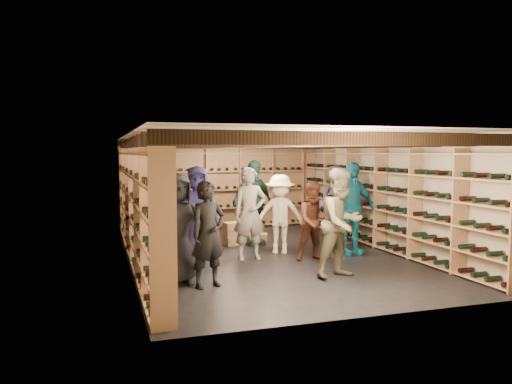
{
  "coord_description": "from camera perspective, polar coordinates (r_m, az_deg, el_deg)",
  "views": [
    {
      "loc": [
        -3.27,
        -9.44,
        2.08
      ],
      "look_at": [
        -0.19,
        0.2,
        1.27
      ],
      "focal_mm": 35.0,
      "sensor_mm": 36.0,
      "label": 1
    }
  ],
  "objects": [
    {
      "name": "ground",
      "position": [
        10.21,
        1.39,
        -7.18
      ],
      "size": [
        8.0,
        8.0,
        0.0
      ],
      "primitive_type": "plane",
      "color": "black",
      "rests_on": "ground"
    },
    {
      "name": "walls",
      "position": [
        10.03,
        1.4,
        -0.45
      ],
      "size": [
        5.52,
        8.02,
        2.4
      ],
      "color": "tan",
      "rests_on": "ground"
    },
    {
      "name": "ceiling",
      "position": [
        10.0,
        1.42,
        6.41
      ],
      "size": [
        5.5,
        8.0,
        0.01
      ],
      "primitive_type": "cube",
      "color": "beige",
      "rests_on": "walls"
    },
    {
      "name": "ceiling_joists",
      "position": [
        9.99,
        1.41,
        5.61
      ],
      "size": [
        5.4,
        7.12,
        0.18
      ],
      "color": "black",
      "rests_on": "ground"
    },
    {
      "name": "wine_rack_left",
      "position": [
        9.52,
        -13.39,
        -1.61
      ],
      "size": [
        0.32,
        7.5,
        2.15
      ],
      "color": "#A2794E",
      "rests_on": "ground"
    },
    {
      "name": "wine_rack_right",
      "position": [
        11.15,
        13.99,
        -0.73
      ],
      "size": [
        0.32,
        7.5,
        2.15
      ],
      "color": "#A2794E",
      "rests_on": "ground"
    },
    {
      "name": "wine_rack_back",
      "position": [
        13.7,
        -3.84,
        0.37
      ],
      "size": [
        4.7,
        0.3,
        2.15
      ],
      "color": "#A2794E",
      "rests_on": "ground"
    },
    {
      "name": "crate_stack_left",
      "position": [
        11.28,
        -2.48,
        -4.73
      ],
      "size": [
        0.55,
        0.4,
        0.51
      ],
      "rotation": [
        0.0,
        0.0,
        0.16
      ],
      "color": "tan",
      "rests_on": "ground"
    },
    {
      "name": "crate_stack_right",
      "position": [
        12.26,
        -5.52,
        -4.0
      ],
      "size": [
        0.58,
        0.48,
        0.51
      ],
      "rotation": [
        0.0,
        0.0,
        -0.34
      ],
      "color": "tan",
      "rests_on": "ground"
    },
    {
      "name": "crate_loose",
      "position": [
        11.73,
        0.05,
        -5.21
      ],
      "size": [
        0.58,
        0.47,
        0.17
      ],
      "primitive_type": "cube",
      "rotation": [
        0.0,
        0.0,
        -0.33
      ],
      "color": "tan",
      "rests_on": "ground"
    },
    {
      "name": "person_0",
      "position": [
        7.98,
        -8.97,
        -4.12
      ],
      "size": [
        0.9,
        0.62,
        1.76
      ],
      "primitive_type": "imported",
      "rotation": [
        0.0,
        0.0,
        0.07
      ],
      "color": "black",
      "rests_on": "ground"
    },
    {
      "name": "person_1",
      "position": [
        7.71,
        -5.49,
        -4.85
      ],
      "size": [
        0.69,
        0.57,
        1.64
      ],
      "primitive_type": "imported",
      "rotation": [
        0.0,
        0.0,
        0.34
      ],
      "color": "black",
      "rests_on": "ground"
    },
    {
      "name": "person_2",
      "position": [
        8.38,
        9.76,
        -3.51
      ],
      "size": [
        1.05,
        0.92,
        1.82
      ],
      "primitive_type": "imported",
      "rotation": [
        0.0,
        0.0,
        0.3
      ],
      "color": "brown",
      "rests_on": "ground"
    },
    {
      "name": "person_3",
      "position": [
        10.26,
        2.75,
        -2.54
      ],
      "size": [
        1.2,
        0.98,
        1.62
      ],
      "primitive_type": "imported",
      "rotation": [
        0.0,
        0.0,
        -0.42
      ],
      "color": "beige",
      "rests_on": "ground"
    },
    {
      "name": "person_4",
      "position": [
        10.29,
        10.77,
        -1.85
      ],
      "size": [
        1.13,
        0.53,
        1.88
      ],
      "primitive_type": "imported",
      "rotation": [
        0.0,
        0.0,
        0.07
      ],
      "color": "#146B82",
      "rests_on": "ground"
    },
    {
      "name": "person_5",
      "position": [
        10.02,
        -11.19,
        -2.9
      ],
      "size": [
        1.53,
        1.01,
        1.58
      ],
      "primitive_type": "imported",
      "rotation": [
        0.0,
        0.0,
        0.41
      ],
      "color": "brown",
      "rests_on": "ground"
    },
    {
      "name": "person_6",
      "position": [
        9.86,
        -6.73,
        -2.28
      ],
      "size": [
        1.01,
        0.79,
        1.82
      ],
      "primitive_type": "imported",
      "rotation": [
        0.0,
        0.0,
        -0.26
      ],
      "color": "#24204E",
      "rests_on": "ground"
    },
    {
      "name": "person_7",
      "position": [
        9.65,
        -0.71,
        -2.49
      ],
      "size": [
        0.66,
        0.44,
        1.79
      ],
      "primitive_type": "imported",
      "rotation": [
        0.0,
        0.0,
        -0.02
      ],
      "color": "gray",
      "rests_on": "ground"
    },
    {
      "name": "person_8",
      "position": [
        9.65,
        6.73,
        -3.33
      ],
      "size": [
        0.77,
        0.62,
        1.51
      ],
      "primitive_type": "imported",
      "rotation": [
        0.0,
        0.0,
        -0.07
      ],
      "color": "#4C2618",
      "rests_on": "ground"
    },
    {
      "name": "person_9",
      "position": [
        10.49,
        -9.32,
        -2.59
      ],
      "size": [
        1.12,
        0.8,
        1.57
      ],
      "primitive_type": "imported",
      "rotation": [
        0.0,
        0.0,
        0.23
      ],
      "color": "#A9A19A",
      "rests_on": "ground"
    },
    {
      "name": "person_10",
      "position": [
        11.14,
        -0.37,
        -1.23
      ],
      "size": [
        1.21,
        0.87,
        1.9
      ],
      "primitive_type": "imported",
      "rotation": [
        0.0,
        0.0,
        0.41
      ],
      "color": "#204335",
      "rests_on": "ground"
    },
    {
      "name": "person_11",
      "position": [
        11.31,
        9.48,
        -1.76
      ],
      "size": [
        1.64,
        0.97,
        1.69
      ],
      "primitive_type": "imported",
      "rotation": [
        0.0,
        0.0,
        0.33
      ],
      "color": "slate",
      "rests_on": "ground"
    },
    {
      "name": "person_12",
      "position": [
        12.1,
        9.17,
        -1.13
      ],
      "size": [
        0.91,
        0.64,
        1.78
      ],
      "primitive_type": "imported",
      "rotation": [
        0.0,
        0.0,
        0.08
      ],
      "color": "#34363A",
      "rests_on": "ground"
    }
  ]
}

